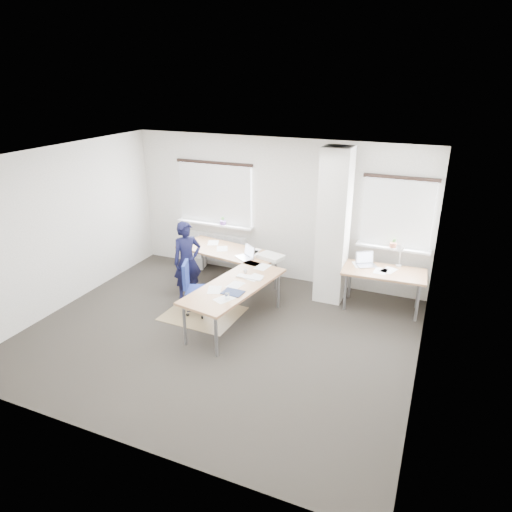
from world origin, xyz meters
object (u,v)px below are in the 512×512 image
at_px(task_chair, 197,299).
at_px(person, 187,261).
at_px(desk_main, 234,268).
at_px(desk_side, 384,273).

height_order(task_chair, person, person).
relative_size(task_chair, person, 0.64).
bearing_deg(task_chair, desk_main, 31.03).
bearing_deg(task_chair, desk_side, 4.45).
distance_m(desk_side, task_chair, 3.26).
distance_m(desk_main, task_chair, 0.83).
height_order(desk_main, task_chair, desk_main).
relative_size(desk_main, task_chair, 3.13).
bearing_deg(desk_main, task_chair, -117.91).
distance_m(desk_side, person, 3.48).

